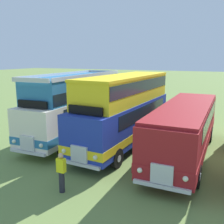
# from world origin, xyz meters

# --- Properties ---
(ground_plane) EXTENTS (200.00, 200.00, 0.00)m
(ground_plane) POSITION_xyz_m (0.00, 0.00, 0.00)
(ground_plane) COLOR olive
(bus_first_in_row) EXTENTS (2.92, 10.37, 4.52)m
(bus_first_in_row) POSITION_xyz_m (-9.48, 0.44, 2.36)
(bus_first_in_row) COLOR silver
(bus_first_in_row) RESTS_ON ground
(bus_second_in_row) EXTENTS (3.08, 9.97, 4.49)m
(bus_second_in_row) POSITION_xyz_m (-5.68, 0.05, 2.47)
(bus_second_in_row) COLOR #1E339E
(bus_second_in_row) RESTS_ON ground
(bus_third_in_row) EXTENTS (2.63, 10.51, 2.99)m
(bus_third_in_row) POSITION_xyz_m (-1.90, -0.18, 1.75)
(bus_third_in_row) COLOR maroon
(bus_third_in_row) RESTS_ON ground
(marshal_person) EXTENTS (0.36, 0.24, 1.73)m
(marshal_person) POSITION_xyz_m (-5.82, -6.55, 0.89)
(marshal_person) COLOR #23232D
(marshal_person) RESTS_ON ground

